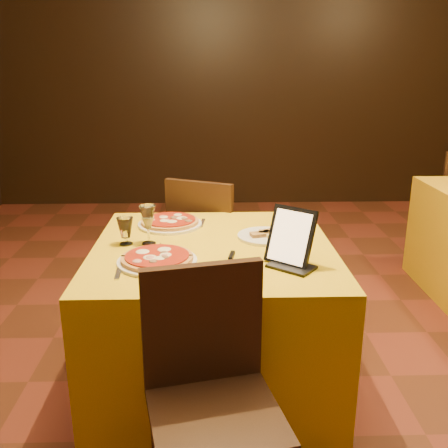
{
  "coord_description": "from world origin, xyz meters",
  "views": [
    {
      "loc": [
        -0.56,
        -2.21,
        1.54
      ],
      "look_at": [
        -0.5,
        -0.07,
        0.86
      ],
      "focal_mm": 40.0,
      "sensor_mm": 36.0,
      "label": 1
    }
  ],
  "objects_px": {
    "chair_main_near": "(216,416)",
    "chair_main_far": "(212,246)",
    "main_table": "(214,318)",
    "pizza_near": "(157,260)",
    "wine_glass": "(148,225)",
    "water_glass": "(125,231)",
    "pizza_far": "(170,223)",
    "tablet": "(291,236)"
  },
  "relations": [
    {
      "from": "tablet",
      "to": "wine_glass",
      "type": "bearing_deg",
      "value": -163.6
    },
    {
      "from": "wine_glass",
      "to": "water_glass",
      "type": "relative_size",
      "value": 1.46
    },
    {
      "from": "tablet",
      "to": "chair_main_near",
      "type": "bearing_deg",
      "value": -79.89
    },
    {
      "from": "chair_main_near",
      "to": "main_table",
      "type": "bearing_deg",
      "value": 77.37
    },
    {
      "from": "pizza_far",
      "to": "wine_glass",
      "type": "xyz_separation_m",
      "value": [
        -0.08,
        -0.28,
        0.08
      ]
    },
    {
      "from": "chair_main_near",
      "to": "tablet",
      "type": "xyz_separation_m",
      "value": [
        0.32,
        0.58,
        0.41
      ]
    },
    {
      "from": "chair_main_near",
      "to": "pizza_near",
      "type": "distance_m",
      "value": 0.72
    },
    {
      "from": "chair_main_near",
      "to": "tablet",
      "type": "bearing_deg",
      "value": 48.46
    },
    {
      "from": "chair_main_far",
      "to": "water_glass",
      "type": "bearing_deg",
      "value": 86.96
    },
    {
      "from": "pizza_far",
      "to": "chair_main_far",
      "type": "bearing_deg",
      "value": 65.97
    },
    {
      "from": "chair_main_near",
      "to": "water_glass",
      "type": "bearing_deg",
      "value": 103.21
    },
    {
      "from": "chair_main_near",
      "to": "chair_main_far",
      "type": "relative_size",
      "value": 1.0
    },
    {
      "from": "pizza_far",
      "to": "water_glass",
      "type": "relative_size",
      "value": 2.55
    },
    {
      "from": "pizza_near",
      "to": "wine_glass",
      "type": "height_order",
      "value": "wine_glass"
    },
    {
      "from": "main_table",
      "to": "water_glass",
      "type": "relative_size",
      "value": 8.46
    },
    {
      "from": "pizza_near",
      "to": "main_table",
      "type": "bearing_deg",
      "value": 41.31
    },
    {
      "from": "main_table",
      "to": "pizza_near",
      "type": "bearing_deg",
      "value": -138.69
    },
    {
      "from": "chair_main_far",
      "to": "pizza_far",
      "type": "height_order",
      "value": "chair_main_far"
    },
    {
      "from": "main_table",
      "to": "pizza_near",
      "type": "xyz_separation_m",
      "value": [
        -0.24,
        -0.21,
        0.39
      ]
    },
    {
      "from": "main_table",
      "to": "chair_main_near",
      "type": "distance_m",
      "value": 0.81
    },
    {
      "from": "chair_main_near",
      "to": "water_glass",
      "type": "relative_size",
      "value": 7.0
    },
    {
      "from": "tablet",
      "to": "chair_main_far",
      "type": "bearing_deg",
      "value": 146.12
    },
    {
      "from": "chair_main_far",
      "to": "tablet",
      "type": "relative_size",
      "value": 3.73
    },
    {
      "from": "chair_main_far",
      "to": "water_glass",
      "type": "height_order",
      "value": "chair_main_far"
    },
    {
      "from": "main_table",
      "to": "chair_main_near",
      "type": "xyz_separation_m",
      "value": [
        0.0,
        -0.81,
        0.08
      ]
    },
    {
      "from": "water_glass",
      "to": "main_table",
      "type": "bearing_deg",
      "value": -3.64
    },
    {
      "from": "chair_main_near",
      "to": "tablet",
      "type": "relative_size",
      "value": 3.73
    },
    {
      "from": "wine_glass",
      "to": "water_glass",
      "type": "distance_m",
      "value": 0.11
    },
    {
      "from": "chair_main_near",
      "to": "pizza_far",
      "type": "bearing_deg",
      "value": 88.59
    },
    {
      "from": "wine_glass",
      "to": "water_glass",
      "type": "height_order",
      "value": "wine_glass"
    },
    {
      "from": "chair_main_near",
      "to": "tablet",
      "type": "distance_m",
      "value": 0.78
    },
    {
      "from": "chair_main_far",
      "to": "pizza_near",
      "type": "relative_size",
      "value": 2.71
    },
    {
      "from": "pizza_near",
      "to": "tablet",
      "type": "bearing_deg",
      "value": -2.23
    },
    {
      "from": "pizza_far",
      "to": "main_table",
      "type": "bearing_deg",
      "value": -54.55
    },
    {
      "from": "pizza_near",
      "to": "water_glass",
      "type": "xyz_separation_m",
      "value": [
        -0.17,
        0.23,
        0.05
      ]
    },
    {
      "from": "main_table",
      "to": "chair_main_far",
      "type": "height_order",
      "value": "chair_main_far"
    },
    {
      "from": "chair_main_far",
      "to": "wine_glass",
      "type": "xyz_separation_m",
      "value": [
        -0.3,
        -0.78,
        0.39
      ]
    },
    {
      "from": "chair_main_far",
      "to": "main_table",
      "type": "bearing_deg",
      "value": 114.21
    },
    {
      "from": "pizza_near",
      "to": "chair_main_far",
      "type": "bearing_deg",
      "value": 76.92
    },
    {
      "from": "chair_main_far",
      "to": "wine_glass",
      "type": "relative_size",
      "value": 4.79
    },
    {
      "from": "pizza_far",
      "to": "tablet",
      "type": "height_order",
      "value": "tablet"
    },
    {
      "from": "water_glass",
      "to": "tablet",
      "type": "bearing_deg",
      "value": -19.42
    }
  ]
}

